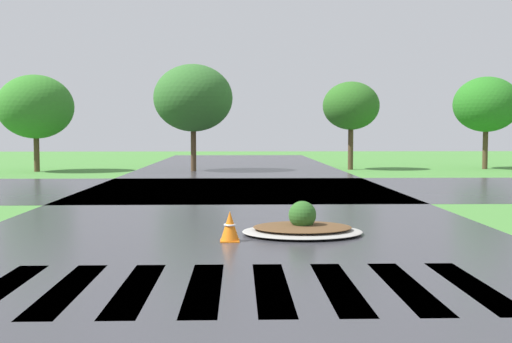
{
  "coord_description": "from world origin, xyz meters",
  "views": [
    {
      "loc": [
        0.01,
        -3.5,
        2.08
      ],
      "look_at": [
        0.35,
        8.57,
        1.29
      ],
      "focal_mm": 43.27,
      "sensor_mm": 36.0,
      "label": 1
    }
  ],
  "objects": [
    {
      "name": "asphalt_roadway",
      "position": [
        0.0,
        10.0,
        0.0
      ],
      "size": [
        10.95,
        80.0,
        0.01
      ],
      "primitive_type": "cube",
      "color": "#35353A",
      "rests_on": "ground"
    },
    {
      "name": "traffic_cone",
      "position": [
        -0.16,
        8.03,
        0.28
      ],
      "size": [
        0.37,
        0.37,
        0.58
      ],
      "color": "orange",
      "rests_on": "ground"
    },
    {
      "name": "crosswalk_stripes",
      "position": [
        0.0,
        4.58,
        0.0
      ],
      "size": [
        6.75,
        2.84,
        0.01
      ],
      "color": "white",
      "rests_on": "ground"
    },
    {
      "name": "background_treeline",
      "position": [
        7.47,
        29.04,
        3.89
      ],
      "size": [
        35.47,
        5.26,
        6.54
      ],
      "color": "#4C3823",
      "rests_on": "ground"
    },
    {
      "name": "median_island",
      "position": [
        1.29,
        8.78,
        0.14
      ],
      "size": [
        2.43,
        1.89,
        0.68
      ],
      "color": "#9E9B93",
      "rests_on": "ground"
    },
    {
      "name": "asphalt_cross_road",
      "position": [
        0.0,
        18.74,
        0.0
      ],
      "size": [
        90.0,
        9.85,
        0.01
      ],
      "primitive_type": "cube",
      "color": "#35353A",
      "rests_on": "ground"
    }
  ]
}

